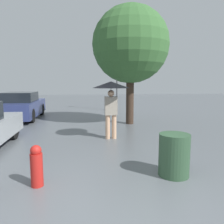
{
  "coord_description": "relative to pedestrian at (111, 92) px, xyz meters",
  "views": [
    {
      "loc": [
        -0.29,
        -2.61,
        1.74
      ],
      "look_at": [
        0.62,
        4.04,
        0.84
      ],
      "focal_mm": 35.0,
      "sensor_mm": 36.0,
      "label": 1
    }
  ],
  "objects": [
    {
      "name": "ground_plane",
      "position": [
        -0.59,
        -4.04,
        -1.48
      ],
      "size": [
        60.0,
        60.0,
        0.0
      ],
      "primitive_type": "plane",
      "color": "#565B60"
    },
    {
      "name": "pedestrian",
      "position": [
        0.0,
        0.0,
        0.0
      ],
      "size": [
        1.15,
        1.15,
        1.79
      ],
      "color": "tan",
      "rests_on": "ground_plane"
    },
    {
      "name": "parked_car_farthest",
      "position": [
        -3.82,
        4.41,
        -0.87
      ],
      "size": [
        1.64,
        3.93,
        1.3
      ],
      "color": "navy",
      "rests_on": "ground_plane"
    },
    {
      "name": "tree",
      "position": [
        1.13,
        2.42,
        1.81
      ],
      "size": [
        3.15,
        3.15,
        4.88
      ],
      "color": "#38281E",
      "rests_on": "ground_plane"
    },
    {
      "name": "street_lamp",
      "position": [
        1.31,
        6.93,
        1.41
      ],
      "size": [
        0.37,
        0.37,
        3.95
      ],
      "color": "#515456",
      "rests_on": "ground_plane"
    },
    {
      "name": "trash_bin",
      "position": [
        0.81,
        -2.89,
        -1.08
      ],
      "size": [
        0.57,
        0.57,
        0.8
      ],
      "color": "#2D4C33",
      "rests_on": "ground_plane"
    },
    {
      "name": "fire_hydrant",
      "position": [
        -1.66,
        -2.99,
        -1.12
      ],
      "size": [
        0.21,
        0.21,
        0.72
      ],
      "color": "#B21E19",
      "rests_on": "ground_plane"
    }
  ]
}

